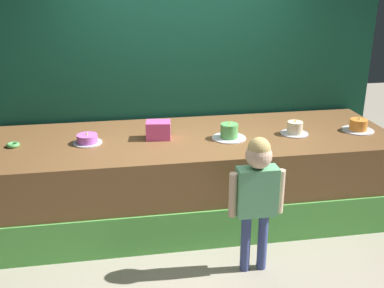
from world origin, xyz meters
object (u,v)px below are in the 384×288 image
object	(u,v)px
pink_box	(158,130)
cake_center_left	(229,132)
cake_center_right	(295,129)
cake_far_right	(358,126)
child_figure	(257,187)
cake_far_left	(87,139)
donut	(13,145)

from	to	relation	value
pink_box	cake_center_left	distance (m)	0.70
cake_center_left	cake_center_right	bearing A→B (deg)	1.39
cake_center_right	cake_far_right	world-z (taller)	cake_center_right
child_figure	pink_box	distance (m)	1.26
cake_center_right	cake_center_left	bearing A→B (deg)	-178.61
child_figure	cake_far_right	xyz separation A→B (m)	(1.36, 0.92, 0.15)
cake_far_right	cake_center_right	bearing A→B (deg)	179.13
child_figure	cake_far_right	world-z (taller)	child_figure
child_figure	cake_far_left	distance (m)	1.72
cake_far_right	child_figure	bearing A→B (deg)	-145.98
pink_box	donut	bearing A→B (deg)	-179.78
cake_center_left	cake_far_left	bearing A→B (deg)	176.06
pink_box	donut	distance (m)	1.37
cake_far_left	cake_center_left	xyz separation A→B (m)	(1.37, -0.09, 0.02)
cake_far_left	cake_far_right	distance (m)	2.75
cake_center_left	pink_box	bearing A→B (deg)	170.17
donut	child_figure	bearing A→B (deg)	-26.39
donut	cake_center_left	distance (m)	2.06
child_figure	cake_far_left	world-z (taller)	child_figure
donut	cake_center_right	world-z (taller)	cake_center_right
cake_far_left	pink_box	bearing A→B (deg)	2.04
cake_far_left	donut	bearing A→B (deg)	178.40
donut	cake_far_right	world-z (taller)	cake_far_right
cake_center_left	donut	bearing A→B (deg)	176.84
donut	cake_far_left	xyz separation A→B (m)	(0.69, -0.02, 0.02)
cake_far_left	cake_center_left	size ratio (longest dim) A/B	0.83
pink_box	cake_center_left	xyz separation A→B (m)	(0.69, -0.12, -0.02)
cake_center_right	pink_box	bearing A→B (deg)	175.74
child_figure	cake_center_right	xyz separation A→B (m)	(0.68, 0.93, 0.15)
donut	cake_center_left	bearing A→B (deg)	-3.16
cake_center_right	donut	bearing A→B (deg)	177.98
pink_box	cake_center_right	size ratio (longest dim) A/B	0.84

